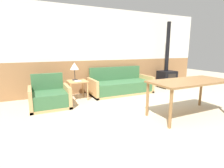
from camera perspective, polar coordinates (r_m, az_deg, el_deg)
ground_plane at (r=4.03m, az=15.83°, el=-9.70°), size 16.00×16.00×0.00m
wall_back at (r=6.00m, az=-0.33°, el=10.69°), size 7.20×0.06×2.70m
couch at (r=5.68m, az=2.83°, el=-0.60°), size 2.01×0.88×0.83m
armchair at (r=4.59m, az=-19.70°, el=-4.22°), size 0.94×0.82×0.80m
side_table at (r=5.06m, az=-11.31°, el=0.07°), size 0.53×0.53×0.54m
table_lamp at (r=5.08m, az=-12.16°, el=5.56°), size 0.25×0.25×0.51m
book_stack at (r=4.95m, az=-11.12°, el=1.00°), size 0.19×0.18×0.02m
dining_table at (r=4.05m, az=24.00°, el=-0.03°), size 1.77×0.81×0.77m
wood_stove at (r=6.77m, az=17.48°, el=3.40°), size 0.58×0.52×2.36m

